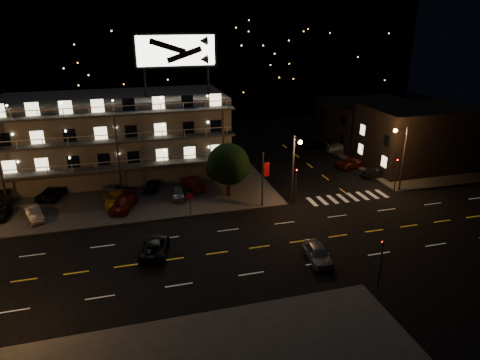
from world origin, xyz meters
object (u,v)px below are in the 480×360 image
object	(u,v)px
lot_car_7	(110,191)
road_car_west	(155,246)
lot_car_2	(116,199)
road_car_east	(318,253)
side_car_0	(377,173)
lot_car_4	(178,193)
tree	(228,165)

from	to	relation	value
lot_car_7	road_car_west	size ratio (longest dim) A/B	0.87
lot_car_2	road_car_east	bearing A→B (deg)	-45.29
lot_car_2	side_car_0	size ratio (longest dim) A/B	1.35
lot_car_4	road_car_west	bearing A→B (deg)	-99.61
side_car_0	lot_car_4	bearing A→B (deg)	94.34
tree	lot_car_7	world-z (taller)	tree
side_car_0	road_car_west	distance (m)	32.08
lot_car_7	road_car_west	bearing A→B (deg)	104.59
side_car_0	road_car_west	size ratio (longest dim) A/B	0.75
tree	lot_car_4	world-z (taller)	tree
lot_car_7	tree	bearing A→B (deg)	164.06
road_car_west	tree	bearing A→B (deg)	-119.14
lot_car_4	road_car_west	xyz separation A→B (m)	(-3.73, -11.56, -0.09)
lot_car_2	lot_car_7	size ratio (longest dim) A/B	1.16
side_car_0	road_car_west	xyz separation A→B (m)	(-29.89, -11.65, 0.08)
lot_car_2	lot_car_4	world-z (taller)	lot_car_2
road_car_east	side_car_0	bearing A→B (deg)	50.81
lot_car_4	lot_car_7	bearing A→B (deg)	168.62
lot_car_2	road_car_east	world-z (taller)	lot_car_2
lot_car_7	road_car_east	world-z (taller)	road_car_east
lot_car_4	lot_car_7	distance (m)	8.11
lot_car_4	side_car_0	size ratio (longest dim) A/B	1.00
lot_car_4	side_car_0	distance (m)	26.17
lot_car_2	side_car_0	distance (m)	33.21
tree	lot_car_4	xyz separation A→B (m)	(-5.73, 0.91, -3.15)
lot_car_4	lot_car_7	size ratio (longest dim) A/B	0.86
lot_car_2	road_car_east	distance (m)	23.58
lot_car_4	road_car_west	distance (m)	12.14
lot_car_4	lot_car_7	world-z (taller)	lot_car_4
tree	side_car_0	distance (m)	20.73
tree	side_car_0	xyz separation A→B (m)	(20.44, 1.01, -3.32)
road_car_west	side_car_0	bearing A→B (deg)	-146.23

